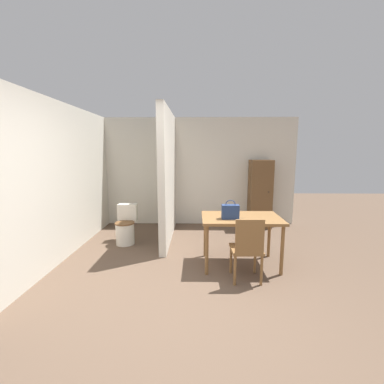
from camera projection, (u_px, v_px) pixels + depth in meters
The scene contains 9 objects.
ground_plane at pixel (182, 306), 2.88m from camera, with size 16.00×16.00×0.00m, color brown.
wall_back at pixel (190, 172), 6.08m from camera, with size 4.93×0.12×2.50m.
wall_left at pixel (69, 179), 4.39m from camera, with size 0.12×4.37×2.50m.
partition_wall at pixel (168, 176), 5.03m from camera, with size 0.12×2.03×2.50m.
dining_table at pixel (241, 222), 3.85m from camera, with size 1.17×0.77×0.76m.
wooden_chair at pixel (247, 247), 3.37m from camera, with size 0.41×0.41×0.88m.
toilet at pixel (126, 227), 4.86m from camera, with size 0.36×0.51×0.72m.
handbag at pixel (230, 211), 3.71m from camera, with size 0.25×0.12×0.28m.
wooden_cabinet at pixel (260, 194), 5.84m from camera, with size 0.48×0.45×1.54m.
Camera 1 is at (0.15, -2.65, 1.72)m, focal length 24.00 mm.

